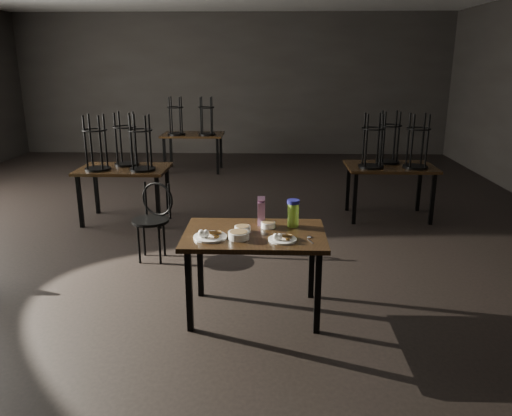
{
  "coord_description": "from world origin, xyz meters",
  "views": [
    {
      "loc": [
        0.92,
        -5.87,
        2.15
      ],
      "look_at": [
        0.78,
        -1.49,
        0.85
      ],
      "focal_mm": 35.0,
      "sensor_mm": 36.0,
      "label": 1
    }
  ],
  "objects_px": {
    "main_table": "(255,241)",
    "water_bottle": "(293,213)",
    "juice_carton": "(261,212)",
    "bentwood_chair": "(153,215)"
  },
  "relations": [
    {
      "from": "water_bottle",
      "to": "main_table",
      "type": "bearing_deg",
      "value": -151.28
    },
    {
      "from": "juice_carton",
      "to": "water_bottle",
      "type": "height_order",
      "value": "juice_carton"
    },
    {
      "from": "main_table",
      "to": "bentwood_chair",
      "type": "bearing_deg",
      "value": 132.85
    },
    {
      "from": "main_table",
      "to": "bentwood_chair",
      "type": "distance_m",
      "value": 1.73
    },
    {
      "from": "main_table",
      "to": "juice_carton",
      "type": "xyz_separation_m",
      "value": [
        0.05,
        0.21,
        0.2
      ]
    },
    {
      "from": "main_table",
      "to": "water_bottle",
      "type": "xyz_separation_m",
      "value": [
        0.33,
        0.18,
        0.2
      ]
    },
    {
      "from": "juice_carton",
      "to": "water_bottle",
      "type": "distance_m",
      "value": 0.28
    },
    {
      "from": "water_bottle",
      "to": "bentwood_chair",
      "type": "bearing_deg",
      "value": 144.29
    },
    {
      "from": "juice_carton",
      "to": "bentwood_chair",
      "type": "relative_size",
      "value": 0.31
    },
    {
      "from": "main_table",
      "to": "bentwood_chair",
      "type": "height_order",
      "value": "bentwood_chair"
    }
  ]
}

